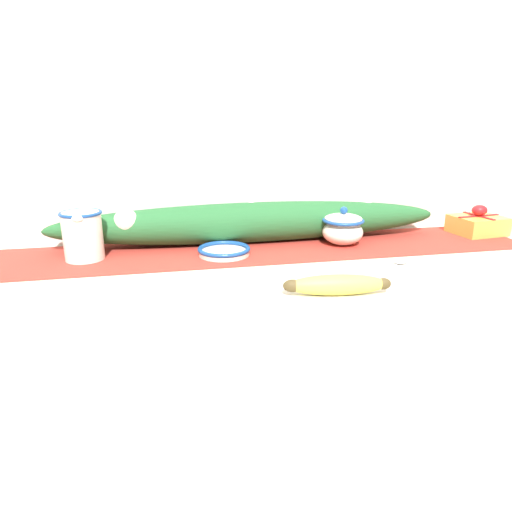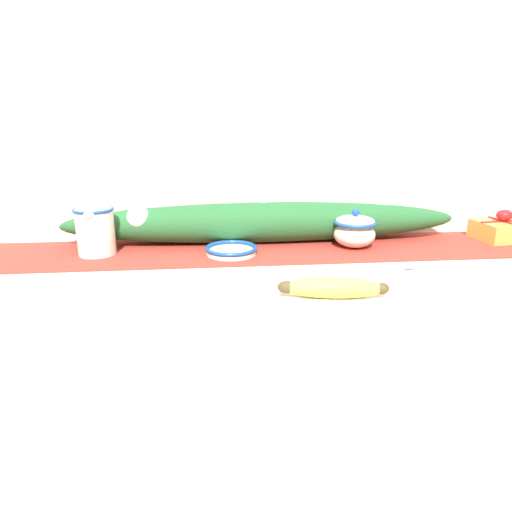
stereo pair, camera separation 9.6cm
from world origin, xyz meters
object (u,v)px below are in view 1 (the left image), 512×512
Objects in this scene: small_dish at (224,251)px; cream_pitcher at (83,234)px; sugar_bowl at (343,228)px; spoon at (398,262)px; gift_box at (478,224)px; banana at (336,285)px.

cream_pitcher is at bearing 174.08° from small_dish.
sugar_bowl is 0.20m from spoon.
small_dish is 0.88× the size of gift_box.
sugar_bowl reaches higher than gift_box.
sugar_bowl is at bearing 66.31° from banana.
cream_pitcher is 0.65m from sugar_bowl.
sugar_bowl is (0.65, -0.00, -0.02)m from cream_pitcher.
small_dish is 0.60× the size of banana.
spoon is (0.21, 0.15, -0.02)m from banana.
cream_pitcher reaches higher than sugar_bowl.
banana is (-0.15, -0.33, -0.03)m from sugar_bowl.
small_dish is at bearing -174.23° from sugar_bowl.
gift_box is (0.43, 0.03, -0.02)m from sugar_bowl.
banana is at bearing -147.72° from gift_box.
gift_box is (1.09, 0.03, -0.03)m from cream_pitcher.
banana is 1.46× the size of gift_box.
cream_pitcher reaches higher than spoon.
gift_box is at bearing 4.89° from small_dish.
banana is at bearing -59.43° from small_dish.
banana is at bearing -170.88° from spoon.
sugar_bowl is 0.75× the size of gift_box.
small_dish is at bearing 120.57° from banana.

